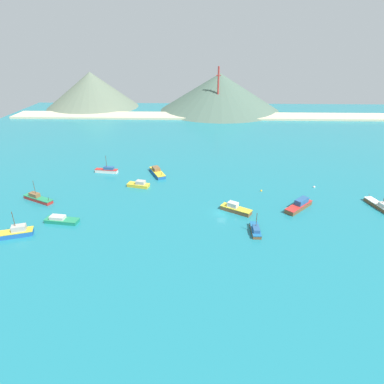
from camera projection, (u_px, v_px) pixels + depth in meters
name	position (u px, v px, depth m)	size (l,w,h in m)	color
ground	(218.00, 174.00, 121.42)	(260.00, 280.00, 0.50)	teal
fishing_boat_0	(139.00, 184.00, 110.33)	(7.73, 4.46, 2.21)	gold
fishing_boat_1	(107.00, 170.00, 121.72)	(8.60, 3.05, 6.56)	silver
fishing_boat_3	(157.00, 172.00, 120.14)	(7.19, 11.02, 2.74)	#1E5BA8
fishing_boat_4	(235.00, 209.00, 94.54)	(9.08, 6.98, 2.69)	brown
fishing_boat_5	(380.00, 206.00, 96.50)	(5.15, 11.09, 5.44)	brown
fishing_boat_6	(299.00, 205.00, 96.18)	(9.60, 9.61, 2.82)	brown
fishing_boat_7	(38.00, 198.00, 100.89)	(10.66, 6.87, 6.54)	red
fishing_boat_8	(256.00, 230.00, 84.53)	(2.23, 7.24, 5.70)	brown
fishing_boat_9	(16.00, 232.00, 82.98)	(8.79, 5.28, 6.88)	#1E5BA8
fishing_boat_10	(61.00, 220.00, 89.24)	(9.38, 4.03, 1.85)	#198466
buoy_0	(314.00, 187.00, 110.04)	(0.80, 0.80, 0.80)	silver
buoy_1	(261.00, 191.00, 107.45)	(0.67, 0.67, 0.67)	gold
beach_strip	(212.00, 116.00, 206.13)	(247.00, 17.97, 1.20)	beige
hill_west	(92.00, 90.00, 230.64)	(63.33, 63.33, 23.69)	#60705B
hill_central	(220.00, 92.00, 221.57)	(80.04, 80.04, 23.77)	#4C6656
radio_tower	(218.00, 91.00, 204.43)	(2.94, 2.35, 29.39)	#B7332D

